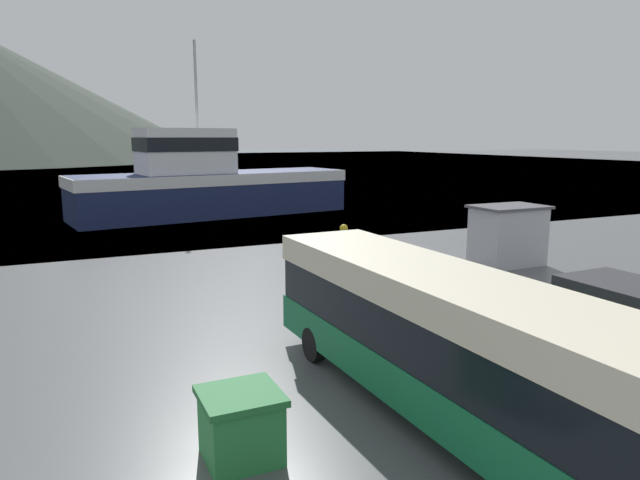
% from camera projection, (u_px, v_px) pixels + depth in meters
% --- Properties ---
extents(water_surface, '(240.00, 240.00, 0.00)m').
position_uv_depth(water_surface, '(97.00, 161.00, 137.71)').
color(water_surface, slate).
rests_on(water_surface, ground).
extents(tour_bus, '(2.76, 11.53, 3.07)m').
position_uv_depth(tour_bus, '(446.00, 338.00, 11.54)').
color(tour_bus, '#146B3D').
rests_on(tour_bus, ground).
extents(delivery_van, '(2.15, 6.24, 2.38)m').
position_uv_depth(delivery_van, '(632.00, 331.00, 13.43)').
color(delivery_van, '#2D2D33').
rests_on(delivery_van, ground).
extents(fishing_boat, '(20.78, 8.24, 12.46)m').
position_uv_depth(fishing_boat, '(208.00, 183.00, 41.98)').
color(fishing_boat, '#19234C').
rests_on(fishing_boat, water_surface).
extents(storage_bin, '(1.42, 1.35, 1.28)m').
position_uv_depth(storage_bin, '(241.00, 425.00, 10.24)').
color(storage_bin, '#287F3D').
rests_on(storage_bin, ground).
extents(dock_kiosk, '(3.26, 2.23, 2.71)m').
position_uv_depth(dock_kiosk, '(508.00, 235.00, 25.90)').
color(dock_kiosk, '#B2B2B7').
rests_on(dock_kiosk, ground).
extents(small_boat, '(6.47, 5.55, 0.77)m').
position_uv_depth(small_boat, '(296.00, 197.00, 51.57)').
color(small_boat, black).
rests_on(small_boat, water_surface).
extents(mooring_bollard, '(0.45, 0.45, 1.00)m').
position_uv_depth(mooring_bollard, '(344.00, 232.00, 31.59)').
color(mooring_bollard, '#B29919').
rests_on(mooring_bollard, ground).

